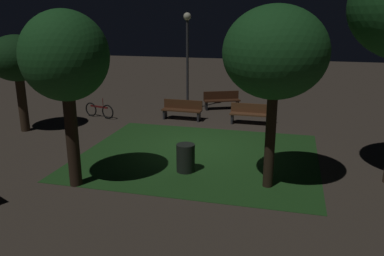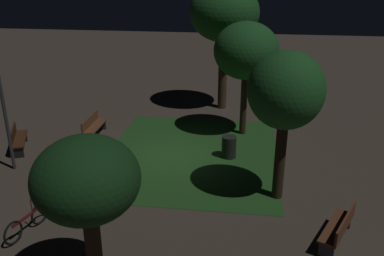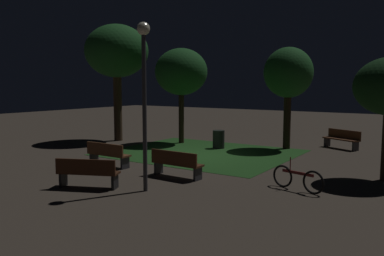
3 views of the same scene
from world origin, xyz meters
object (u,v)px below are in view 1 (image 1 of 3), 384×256
at_px(tree_right_canopy, 65,58).
at_px(lamp_post_path_center, 187,45).
at_px(bench_lawn_edge, 182,109).
at_px(bench_front_right, 251,113).
at_px(bench_front_left, 222,100).
at_px(tree_left_canopy, 17,60).
at_px(tree_tall_center, 275,54).
at_px(trash_bin, 186,158).
at_px(bicycle, 99,110).

bearing_deg(tree_right_canopy, lamp_post_path_center, -94.30).
distance_m(bench_lawn_edge, tree_right_canopy, 8.19).
relative_size(bench_front_right, bench_front_left, 0.98).
bearing_deg(tree_left_canopy, tree_tall_center, 163.07).
bearing_deg(tree_tall_center, bench_front_right, -79.81).
xyz_separation_m(bench_front_right, bench_front_left, (1.74, -2.50, 0.00)).
bearing_deg(bench_front_left, bench_front_right, 124.83).
xyz_separation_m(bench_lawn_edge, tree_right_canopy, (0.94, 7.56, 3.01)).
relative_size(bench_lawn_edge, tree_left_canopy, 0.47).
bearing_deg(trash_bin, bicycle, -43.44).
xyz_separation_m(tree_tall_center, trash_bin, (2.47, -0.47, -3.19)).
bearing_deg(bicycle, tree_right_canopy, 112.38).
distance_m(lamp_post_path_center, bicycle, 5.15).
bearing_deg(bicycle, bench_front_right, -174.97).
height_order(bench_front_right, lamp_post_path_center, lamp_post_path_center).
height_order(tree_tall_center, lamp_post_path_center, tree_tall_center).
height_order(trash_bin, bicycle, bicycle).
relative_size(tree_right_canopy, tree_left_canopy, 1.23).
xyz_separation_m(bench_front_right, tree_left_canopy, (8.83, 3.31, 2.40)).
relative_size(bench_front_right, bench_lawn_edge, 0.99).
xyz_separation_m(bench_front_left, bicycle, (5.15, 3.11, -0.14)).
bearing_deg(trash_bin, lamp_post_path_center, -75.41).
xyz_separation_m(trash_bin, bicycle, (5.56, -5.27, -0.09)).
bearing_deg(tree_right_canopy, bench_front_right, -118.07).
relative_size(bench_front_left, tree_right_canopy, 0.39).
distance_m(lamp_post_path_center, trash_bin, 8.39).
height_order(bench_lawn_edge, tree_right_canopy, tree_right_canopy).
relative_size(tree_tall_center, bicycle, 2.97).
bearing_deg(tree_right_canopy, bench_front_left, -102.82).
relative_size(tree_left_canopy, lamp_post_path_center, 0.82).
relative_size(bench_front_left, tree_left_canopy, 0.48).
xyz_separation_m(tree_right_canopy, trash_bin, (-2.70, -1.68, -3.06)).
height_order(bench_front_left, tree_tall_center, tree_tall_center).
height_order(tree_tall_center, tree_right_canopy, tree_tall_center).
distance_m(tree_left_canopy, lamp_post_path_center, 7.51).
bearing_deg(lamp_post_path_center, trash_bin, 104.59).
relative_size(bench_lawn_edge, bench_front_left, 0.98).
bearing_deg(bench_front_left, tree_left_canopy, 39.36).
height_order(tree_tall_center, tree_left_canopy, tree_tall_center).
distance_m(bench_front_left, bicycle, 6.02).
bearing_deg(lamp_post_path_center, tree_right_canopy, 85.70).
distance_m(tree_left_canopy, bicycle, 4.18).
xyz_separation_m(tree_right_canopy, lamp_post_path_center, (-0.70, -9.36, -0.32)).
bearing_deg(bench_front_left, tree_right_canopy, 77.18).
bearing_deg(bicycle, bench_front_left, -148.88).
bearing_deg(tree_tall_center, tree_right_canopy, 13.22).
height_order(lamp_post_path_center, bicycle, lamp_post_path_center).
relative_size(bench_lawn_edge, tree_right_canopy, 0.39).
distance_m(tree_left_canopy, trash_bin, 8.30).
bearing_deg(tree_right_canopy, bench_lawn_edge, -97.06).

